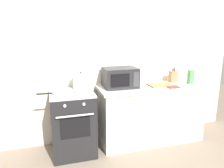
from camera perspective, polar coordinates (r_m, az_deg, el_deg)
The scene contains 11 objects.
back_wall at distance 3.42m, azimuth -0.78°, elevation 5.56°, with size 4.40×0.10×2.50m, color silver.
lower_cabinet_right at distance 3.53m, azimuth 10.35°, elevation -8.05°, with size 1.64×0.56×0.88m, color white.
countertop_right at distance 3.39m, azimuth 10.68°, elevation -0.81°, with size 1.70×0.60×0.04m, color beige.
stove at distance 3.17m, azimuth -10.42°, elevation -10.24°, with size 0.60×0.64×0.92m.
stock_pot at distance 3.12m, azimuth -8.30°, elevation 0.66°, with size 0.33×0.24×0.27m.
frying_pan at distance 2.92m, azimuth -13.17°, elevation -2.37°, with size 0.48×0.28×0.05m.
microwave at distance 3.21m, azimuth 2.20°, elevation 1.72°, with size 0.50×0.37×0.30m.
cutting_board at distance 3.42m, azimuth 12.68°, elevation -0.25°, with size 0.36×0.26×0.02m, color #997047.
knife_block at distance 3.68m, azimuth 16.10°, elevation 1.91°, with size 0.13×0.10×0.25m.
pasta_box at distance 3.66m, azimuth 20.36°, elevation 1.75°, with size 0.08×0.08×0.22m, color #4C9356.
oven_mitt at distance 3.36m, azimuth 15.99°, elevation -0.76°, with size 0.18×0.14×0.02m, color #993333.
Camera 1 is at (-0.62, -2.29, 1.74)m, focal length 34.07 mm.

